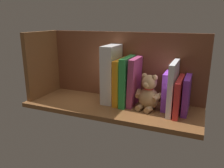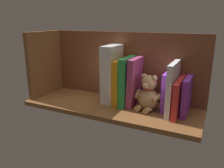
# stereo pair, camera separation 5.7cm
# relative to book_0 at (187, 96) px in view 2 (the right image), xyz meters

# --- Properties ---
(ground_plane) EXTENTS (0.88, 0.32, 0.02)m
(ground_plane) POSITION_rel_book_0_xyz_m (0.35, 0.05, -0.10)
(ground_plane) COLOR brown
(shelf_back_panel) EXTENTS (0.88, 0.02, 0.35)m
(shelf_back_panel) POSITION_rel_book_0_xyz_m (0.35, -0.09, 0.09)
(shelf_back_panel) COLOR brown
(shelf_back_panel) RESTS_ON ground_plane
(shelf_side_divider) EXTENTS (0.02, 0.26, 0.35)m
(shelf_side_divider) POSITION_rel_book_0_xyz_m (0.77, 0.05, 0.09)
(shelf_side_divider) COLOR brown
(shelf_side_divider) RESTS_ON ground_plane
(book_0) EXTENTS (0.03, 0.16, 0.17)m
(book_0) POSITION_rel_book_0_xyz_m (0.00, 0.00, 0.00)
(book_0) COLOR purple
(book_0) RESTS_ON ground_plane
(book_1) EXTENTS (0.02, 0.20, 0.16)m
(book_1) POSITION_rel_book_0_xyz_m (0.03, 0.02, -0.00)
(book_1) COLOR red
(book_1) RESTS_ON ground_plane
(book_2) EXTENTS (0.02, 0.19, 0.24)m
(book_2) POSITION_rel_book_0_xyz_m (0.06, 0.02, 0.03)
(book_2) COLOR silver
(book_2) RESTS_ON ground_plane
(book_3) EXTENTS (0.03, 0.13, 0.18)m
(book_3) POSITION_rel_book_0_xyz_m (0.09, -0.01, 0.01)
(book_3) COLOR purple
(book_3) RESTS_ON ground_plane
(teddy_bear) EXTENTS (0.14, 0.13, 0.17)m
(teddy_bear) POSITION_rel_book_0_xyz_m (0.17, 0.03, -0.01)
(teddy_bear) COLOR tan
(teddy_bear) RESTS_ON ground_plane
(book_4) EXTENTS (0.04, 0.15, 0.24)m
(book_4) POSITION_rel_book_0_xyz_m (0.25, -0.00, 0.03)
(book_4) COLOR #B23F72
(book_4) RESTS_ON ground_plane
(book_5) EXTENTS (0.03, 0.17, 0.24)m
(book_5) POSITION_rel_book_0_xyz_m (0.29, 0.01, 0.04)
(book_5) COLOR green
(book_5) RESTS_ON ground_plane
(book_6) EXTENTS (0.03, 0.16, 0.23)m
(book_6) POSITION_rel_book_0_xyz_m (0.32, 0.00, 0.03)
(book_6) COLOR orange
(book_6) RESTS_ON ground_plane
(dictionary_thick_white) EXTENTS (0.06, 0.15, 0.29)m
(dictionary_thick_white) POSITION_rel_book_0_xyz_m (0.37, -0.00, 0.06)
(dictionary_thick_white) COLOR white
(dictionary_thick_white) RESTS_ON ground_plane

